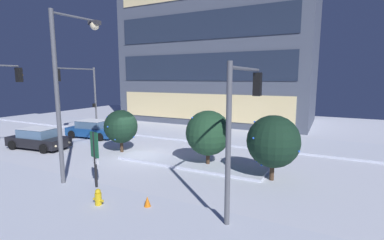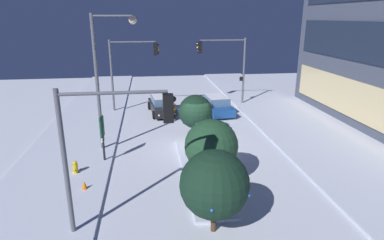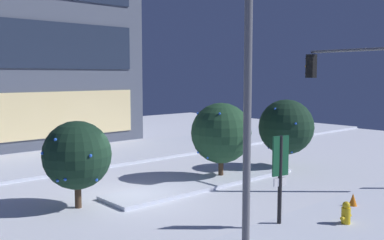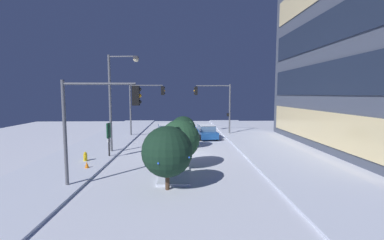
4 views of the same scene
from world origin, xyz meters
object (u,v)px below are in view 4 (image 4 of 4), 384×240
Objects in this scene: decorated_tree_left_of_median at (180,139)px; traffic_light_corner_near_right at (96,113)px; car_far at (206,132)px; construction_cone at (87,166)px; parking_info_sign at (109,136)px; traffic_light_corner_near_left at (144,100)px; fire_hydrant at (85,158)px; street_lamp_arched at (118,90)px; traffic_light_corner_far_left at (216,100)px; car_near at (166,131)px; decorated_tree_median at (183,129)px; decorated_tree_right_of_median at (167,152)px.

traffic_light_corner_near_right is at bearing -52.48° from decorated_tree_left_of_median.
construction_cone is (11.97, -8.75, -0.44)m from car_far.
traffic_light_corner_near_right is 2.08× the size of parking_info_sign.
traffic_light_corner_near_left is at bearing 90.14° from traffic_light_corner_near_right.
street_lamp_arched is at bearing 152.80° from fire_hydrant.
fire_hydrant is 7.14m from decorated_tree_left_of_median.
traffic_light_corner_near_right reaches higher than parking_info_sign.
decorated_tree_left_of_median is at bearing -72.52° from traffic_light_corner_near_left.
traffic_light_corner_far_left is 0.76× the size of street_lamp_arched.
traffic_light_corner_near_right is 6.60m from fire_hydrant.
car_near is 5.93× the size of fire_hydrant.
traffic_light_corner_far_left is 1.87× the size of decorated_tree_left_of_median.
decorated_tree_median is (-3.40, 5.65, 0.07)m from parking_info_sign.
traffic_light_corner_near_right is at bearing -76.94° from street_lamp_arched.
traffic_light_corner_near_left is at bearing -168.02° from decorated_tree_right_of_median.
traffic_light_corner_near_right is 8.27m from street_lamp_arched.
car_far is 13.92m from fire_hydrant.
decorated_tree_right_of_median reaches higher than decorated_tree_median.
car_far is 6.03m from decorated_tree_median.
decorated_tree_median is (-9.79, 4.41, -2.13)m from traffic_light_corner_near_right.
traffic_light_corner_near_right is at bearing 64.94° from traffic_light_corner_far_left.
car_far is 4.58m from traffic_light_corner_far_left.
traffic_light_corner_near_left reaches higher than car_near.
decorated_tree_median is at bearing 43.83° from parking_info_sign.
decorated_tree_right_of_median reaches higher than parking_info_sign.
street_lamp_arched is at bearing -152.26° from decorated_tree_right_of_median.
fire_hydrant is 1.95m from construction_cone.
decorated_tree_right_of_median reaches higher than fire_hydrant.
decorated_tree_median is at bearing -57.45° from traffic_light_corner_near_left.
parking_info_sign is 0.92× the size of decorated_tree_median.
parking_info_sign reaches higher than car_far.
street_lamp_arched is at bearing 125.57° from car_far.
traffic_light_corner_near_right is at bearing 149.14° from car_far.
car_far is at bearing 62.97° from traffic_light_corner_far_left.
traffic_light_corner_near_right reaches higher than construction_cone.
traffic_light_corner_near_left is 7.68× the size of fire_hydrant.
decorated_tree_left_of_median is at bearing 75.58° from fire_hydrant.
decorated_tree_median reaches higher than construction_cone.
traffic_light_corner_near_left reaches higher than traffic_light_corner_near_right.
car_near is 0.77× the size of traffic_light_corner_far_left.
decorated_tree_median reaches higher than fire_hydrant.
decorated_tree_right_of_median is (15.64, -3.35, 1.26)m from car_far.
traffic_light_corner_near_left and traffic_light_corner_far_left have the same top height.
decorated_tree_median is 5.29× the size of construction_cone.
parking_info_sign is at bearing -144.78° from decorated_tree_right_of_median.
traffic_light_corner_near_right reaches higher than decorated_tree_median.
car_far is 1.42× the size of decorated_tree_right_of_median.
parking_info_sign is (10.38, -1.20, -2.52)m from traffic_light_corner_near_left.
traffic_light_corner_near_right is 10.95m from decorated_tree_median.
parking_info_sign reaches higher than fire_hydrant.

